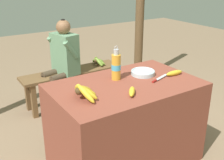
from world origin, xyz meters
The scene contains 12 objects.
ground_plane centered at (0.00, 0.00, 0.00)m, with size 12.00×12.00×0.00m, color #846B51.
market_counter centered at (0.00, 0.00, 0.39)m, with size 1.26×0.79×0.78m.
banana_bunch_ripe centered at (-0.44, -0.07, 0.85)m, with size 0.18×0.32×0.14m.
serving_bowl centered at (0.26, 0.09, 0.80)m, with size 0.22×0.22×0.04m.
water_bottle centered at (-0.01, 0.13, 0.90)m, with size 0.08×0.08×0.30m.
loose_banana_front centered at (-0.09, -0.20, 0.80)m, with size 0.15×0.16×0.05m.
loose_banana_side centered at (0.49, -0.08, 0.80)m, with size 0.18×0.06×0.05m.
knife centered at (0.28, -0.09, 0.79)m, with size 0.24×0.10×0.02m.
wooden_bench centered at (0.12, 1.38, 0.37)m, with size 1.33×0.32×0.46m.
seated_vendor centered at (-0.01, 1.33, 0.66)m, with size 0.45×0.42×1.14m.
banana_bunch_green centered at (0.52, 1.38, 0.52)m, with size 0.17×0.26×0.14m.
support_post_far centered at (1.33, 1.53, 1.23)m, with size 0.13×0.13×2.46m.
Camera 1 is at (-1.29, -1.79, 1.69)m, focal length 45.00 mm.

